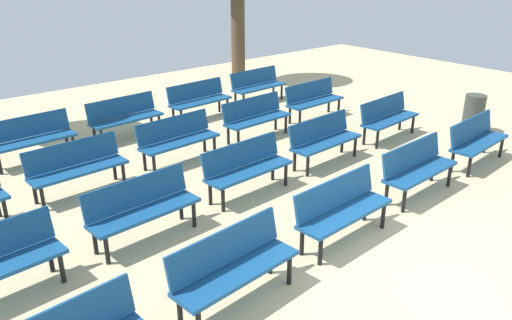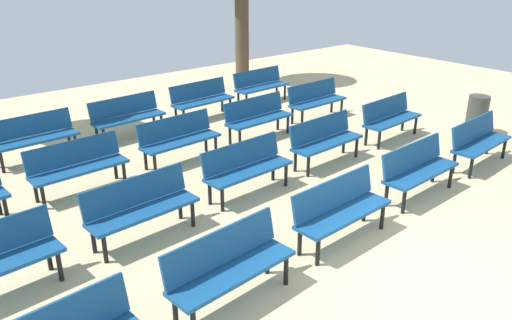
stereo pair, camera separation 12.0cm
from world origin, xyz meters
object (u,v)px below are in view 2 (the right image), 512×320
(bench_r2_c4, at_px, (316,98))
(bench_r0_c4, at_px, (479,139))
(bench_r1_c4, at_px, (390,116))
(bench_r3_c3, at_px, (201,98))
(trash_bin, at_px, (477,115))
(bench_r0_c3, at_px, (418,167))
(bench_r0_c1, at_px, (229,264))
(bench_r1_c2, at_px, (246,165))
(bench_r3_c1, at_px, (33,135))
(bench_r3_c4, at_px, (260,84))
(bench_r1_c3, at_px, (325,138))
(bench_r2_c1, at_px, (77,164))
(bench_r3_c2, at_px, (127,115))
(bench_r1_c1, at_px, (141,205))
(bench_r0_c2, at_px, (340,207))
(bench_r2_c3, at_px, (257,116))
(bench_r2_c2, at_px, (179,137))

(bench_r2_c4, bearing_deg, bench_r0_c4, -87.53)
(bench_r1_c4, height_order, bench_r3_c3, same)
(trash_bin, bearing_deg, bench_r2_c4, 124.13)
(bench_r0_c3, xyz_separation_m, trash_bin, (3.75, 1.02, -0.08))
(bench_r0_c1, distance_m, bench_r1_c2, 2.85)
(bench_r3_c1, distance_m, bench_r3_c4, 5.99)
(bench_r1_c2, height_order, bench_r1_c3, same)
(bench_r1_c2, xyz_separation_m, bench_r3_c1, (-2.24, 3.76, 0.00))
(bench_r2_c1, distance_m, bench_r3_c4, 6.30)
(bench_r1_c3, xyz_separation_m, bench_r3_c1, (-4.21, 3.66, 0.00))
(bench_r0_c1, bearing_deg, bench_r3_c2, 69.73)
(bench_r0_c3, height_order, bench_r1_c1, same)
(bench_r0_c3, distance_m, bench_r3_c1, 7.09)
(bench_r0_c2, xyz_separation_m, bench_r0_c3, (2.05, 0.15, 0.00))
(bench_r0_c1, relative_size, bench_r0_c4, 1.00)
(bench_r1_c1, relative_size, bench_r1_c2, 1.00)
(bench_r1_c1, bearing_deg, bench_r3_c2, 62.83)
(bench_r0_c2, bearing_deg, bench_r3_c1, 109.39)
(bench_r2_c4, bearing_deg, bench_r0_c1, -145.19)
(bench_r0_c4, relative_size, bench_r1_c1, 1.00)
(bench_r0_c4, height_order, bench_r2_c3, same)
(bench_r3_c3, distance_m, bench_r3_c4, 1.99)
(bench_r1_c4, relative_size, bench_r2_c1, 1.01)
(bench_r3_c3, relative_size, trash_bin, 1.93)
(bench_r1_c1, distance_m, bench_r1_c3, 3.99)
(bench_r1_c3, height_order, bench_r3_c4, same)
(bench_r3_c4, bearing_deg, bench_r1_c3, -116.67)
(bench_r0_c3, bearing_deg, bench_r3_c3, 91.45)
(bench_r2_c2, xyz_separation_m, bench_r2_c4, (3.98, 0.27, 0.00))
(bench_r1_c4, height_order, bench_r3_c4, same)
(bench_r2_c3, relative_size, bench_r3_c2, 1.00)
(bench_r0_c2, relative_size, bench_r2_c1, 1.00)
(bench_r1_c2, xyz_separation_m, bench_r3_c3, (1.75, 3.97, 0.00))
(bench_r2_c4, distance_m, bench_r3_c4, 1.95)
(bench_r1_c4, xyz_separation_m, bench_r2_c3, (-2.16, 1.84, 0.00))
(bench_r0_c3, distance_m, bench_r3_c3, 5.81)
(bench_r0_c4, height_order, bench_r1_c1, same)
(bench_r2_c2, height_order, trash_bin, bench_r2_c2)
(bench_r0_c2, xyz_separation_m, bench_r1_c1, (-2.09, 1.80, 0.00))
(bench_r2_c1, bearing_deg, bench_r2_c4, 0.87)
(bench_r0_c3, distance_m, bench_r2_c1, 5.61)
(bench_r2_c2, height_order, bench_r3_c3, same)
(bench_r0_c3, relative_size, bench_r3_c4, 1.00)
(bench_r0_c4, bearing_deg, trash_bin, 25.38)
(bench_r0_c2, xyz_separation_m, bench_r2_c3, (1.81, 4.00, 0.00))
(bench_r1_c1, height_order, bench_r3_c4, same)
(bench_r2_c1, height_order, bench_r3_c3, same)
(bench_r1_c3, bearing_deg, bench_r1_c2, -179.91)
(bench_r2_c4, distance_m, bench_r3_c2, 4.42)
(bench_r2_c1, distance_m, bench_r3_c3, 4.44)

